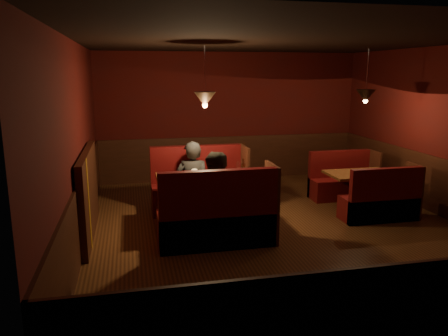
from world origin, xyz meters
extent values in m
cube|color=#442513|center=(0.00, 0.00, -0.01)|extent=(6.00, 7.00, 0.01)
cube|color=black|center=(0.00, 0.00, 2.90)|extent=(6.00, 7.00, 0.01)
cube|color=#490C0A|center=(0.00, 3.50, 1.45)|extent=(6.00, 0.01, 2.90)
cube|color=#490C0A|center=(0.00, -3.50, 1.45)|extent=(6.00, 0.01, 2.90)
cube|color=#490C0A|center=(-3.00, 0.00, 1.45)|extent=(0.01, 7.00, 2.90)
cube|color=#431F13|center=(0.00, 3.48, 0.50)|extent=(6.00, 0.04, 1.00)
cube|color=#431F13|center=(0.00, -3.48, 0.50)|extent=(6.00, 0.04, 1.00)
cube|color=#431F13|center=(-2.98, 0.00, 0.50)|extent=(0.04, 7.00, 1.00)
cube|color=#431F13|center=(2.98, 0.00, 0.50)|extent=(0.04, 7.00, 1.00)
cube|color=#431F13|center=(-2.92, 0.40, 0.65)|extent=(0.10, 2.20, 1.30)
cube|color=#B1811A|center=(-2.87, -0.15, 0.65)|extent=(0.01, 0.12, 1.30)
cylinder|color=#333333|center=(-1.11, 0.41, 2.45)|extent=(0.01, 0.01, 0.80)
cone|color=black|center=(-1.11, 0.41, 2.05)|extent=(0.34, 0.34, 0.22)
sphere|color=#FFBF72|center=(-1.11, 0.41, 1.96)|extent=(0.08, 0.08, 0.08)
cylinder|color=#333333|center=(1.80, 0.75, 2.45)|extent=(0.01, 0.01, 0.80)
cone|color=black|center=(1.80, 0.75, 2.05)|extent=(0.34, 0.34, 0.22)
sphere|color=#FFBF72|center=(1.80, 0.75, 1.96)|extent=(0.08, 0.08, 0.08)
cube|color=#542912|center=(-1.11, 0.41, 0.80)|extent=(1.54, 0.94, 0.06)
cylinder|color=#431F13|center=(-1.11, 0.41, 0.39)|extent=(0.15, 0.15, 0.77)
cylinder|color=#431F13|center=(-1.11, 0.41, 0.02)|extent=(0.62, 0.62, 0.04)
cylinder|color=silver|center=(-1.10, 0.25, 0.84)|extent=(0.31, 0.31, 0.02)
cube|color=black|center=(-1.00, 0.34, 0.87)|extent=(0.10, 0.09, 0.04)
ellipsoid|color=silver|center=(-1.15, 0.23, 0.88)|extent=(0.08, 0.08, 0.06)
cube|color=tan|center=(-0.99, 0.21, 0.86)|extent=(0.10, 0.08, 0.04)
cylinder|color=silver|center=(-1.06, 0.21, 0.85)|extent=(0.11, 0.11, 0.01)
cylinder|color=silver|center=(-1.26, 0.66, 0.84)|extent=(0.29, 0.29, 0.02)
ellipsoid|color=beige|center=(-1.25, 0.68, 0.87)|extent=(0.11, 0.11, 0.06)
cube|color=silver|center=(-1.21, 0.56, 0.85)|extent=(0.22, 0.06, 0.00)
cylinder|color=white|center=(-0.76, 0.46, 0.87)|extent=(0.06, 0.06, 0.09)
cylinder|color=white|center=(-0.51, 0.64, 0.91)|extent=(0.08, 0.08, 0.17)
cylinder|color=white|center=(-0.53, 0.18, 0.91)|extent=(0.08, 0.08, 0.17)
cylinder|color=#47230F|center=(-0.48, 0.44, 0.92)|extent=(0.07, 0.07, 0.18)
cylinder|color=#47230F|center=(-0.48, 0.44, 1.04)|extent=(0.03, 0.03, 0.08)
ellipsoid|color=white|center=(-0.69, 0.22, 0.85)|extent=(0.11, 0.09, 0.05)
cube|color=#540B10|center=(-1.11, 1.21, 0.25)|extent=(1.65, 0.61, 0.50)
cube|color=#540B10|center=(-1.11, 1.45, 0.58)|extent=(1.65, 0.13, 1.16)
cube|color=#431F13|center=(-0.26, 1.21, 0.58)|extent=(0.04, 0.61, 1.16)
cube|color=#540B10|center=(-1.11, -0.39, 0.25)|extent=(1.65, 0.61, 0.50)
cube|color=#540B10|center=(-1.11, -0.62, 0.58)|extent=(1.65, 0.13, 1.16)
cube|color=#431F13|center=(-0.26, -0.39, 0.58)|extent=(0.04, 0.61, 1.16)
cube|color=#542912|center=(1.80, 0.75, 0.64)|extent=(1.18, 0.76, 0.04)
cylinder|color=#431F13|center=(1.80, 0.75, 0.31)|extent=(0.12, 0.12, 0.62)
cylinder|color=#431F13|center=(1.80, 0.75, 0.02)|extent=(0.50, 0.50, 0.04)
cube|color=#540B10|center=(1.80, 1.39, 0.20)|extent=(1.27, 0.49, 0.40)
cube|color=#540B10|center=(1.80, 1.59, 0.47)|extent=(1.27, 0.11, 0.93)
cube|color=#431F13|center=(2.46, 1.39, 0.47)|extent=(0.04, 0.49, 0.93)
cube|color=#540B10|center=(1.80, 0.10, 0.20)|extent=(1.27, 0.49, 0.40)
cube|color=#540B10|center=(1.80, -0.09, 0.47)|extent=(1.27, 0.11, 0.93)
cube|color=#431F13|center=(2.46, 0.10, 0.47)|extent=(0.04, 0.49, 0.93)
imported|color=black|center=(-1.23, 1.06, 0.83)|extent=(0.68, 0.52, 1.65)
imported|color=black|center=(-1.01, -0.17, 0.83)|extent=(0.92, 0.78, 1.67)
camera|label=1|loc=(-2.26, -6.28, 2.46)|focal=35.00mm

